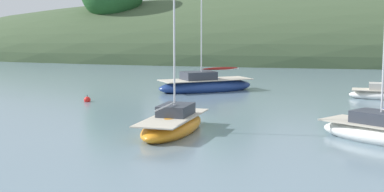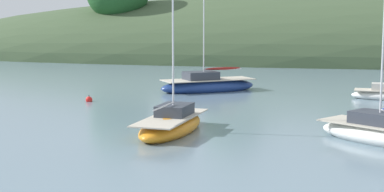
% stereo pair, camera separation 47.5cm
% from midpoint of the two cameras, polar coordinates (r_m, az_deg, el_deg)
% --- Properties ---
extents(sailboat_grey_yawl, '(7.70, 6.11, 10.10)m').
position_cam_midpoint_polar(sailboat_grey_yawl, '(43.93, 0.98, 1.05)').
color(sailboat_grey_yawl, navy).
rests_on(sailboat_grey_yawl, ground).
extents(sailboat_red_portside, '(3.12, 6.58, 9.47)m').
position_cam_midpoint_polar(sailboat_red_portside, '(28.07, -2.36, -2.77)').
color(sailboat_red_portside, orange).
rests_on(sailboat_red_portside, ground).
extents(mooring_buoy_inner, '(0.44, 0.44, 0.54)m').
position_cam_midpoint_polar(mooring_buoy_inner, '(39.01, -10.45, -0.38)').
color(mooring_buoy_inner, red).
rests_on(mooring_buoy_inner, ground).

